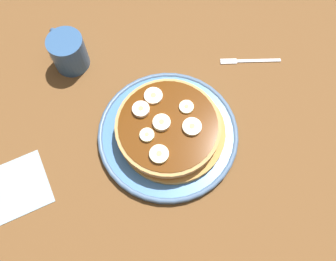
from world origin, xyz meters
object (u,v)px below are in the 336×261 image
Objects in this scene: banana_slice_4 at (186,107)px; banana_slice_6 at (141,110)px; banana_slice_3 at (192,127)px; napkin at (18,187)px; banana_slice_0 at (162,123)px; coffee_mug at (68,51)px; plate at (168,134)px; banana_slice_2 at (147,135)px; pancake_stack at (169,130)px; banana_slice_5 at (153,96)px; fork at (247,61)px; banana_slice_1 at (159,154)px.

banana_slice_6 reaches higher than banana_slice_4.
banana_slice_3 is at bearing -148.51° from banana_slice_6.
napkin is (12.26, 31.31, -5.63)cm from banana_slice_3.
banana_slice_3 reaches higher than banana_slice_4.
banana_slice_4 is (-0.25, -5.63, -0.18)cm from banana_slice_0.
napkin is at bearing 127.14° from coffee_mug.
plate is 10.25× the size of banana_slice_2.
banana_slice_5 reaches higher than pancake_stack.
plate is 6.53cm from banana_slice_3.
banana_slice_5 is at bearing 82.34° from fork.
banana_slice_5 reaches higher than plate.
banana_slice_1 is (-4.53, 4.05, -0.03)cm from banana_slice_0.
banana_slice_1 is 7.91cm from banana_slice_3.
banana_slice_1 is at bearing 113.85° from banana_slice_4.
banana_slice_4 is 0.84× the size of banana_slice_6.
coffee_mug is 0.93× the size of napkin.
banana_slice_5 is at bearing 9.91° from banana_slice_3.
coffee_mug is at bearing 12.08° from plate.
plate is 7.89× the size of banana_slice_1.
coffee_mug is at bearing 9.37° from banana_slice_6.
banana_slice_4 and banana_slice_5 have the same top height.
pancake_stack is 5.91× the size of banana_slice_5.
banana_slice_0 is 25.57cm from fork.
banana_slice_1 reaches higher than banana_slice_5.
banana_slice_2 is 29.02cm from fork.
banana_slice_4 is at bearing -89.78° from banana_slice_2.
banana_slice_1 reaches higher than plate.
plate is 6.49cm from banana_slice_2.
banana_slice_5 is 21.27cm from coffee_mug.
pancake_stack reaches higher than plate.
plate is 7.75× the size of banana_slice_3.
banana_slice_2 reaches higher than fork.
banana_slice_6 is (9.01, -2.69, 0.03)cm from banana_slice_1.
plate is at bearing 13.74° from pancake_stack.
plate reaches higher than napkin.
pancake_stack is 6.33× the size of banana_slice_0.
banana_slice_4 is at bearing -157.84° from coffee_mug.
plate is at bearing 43.94° from banana_slice_3.
coffee_mug is (26.51, 5.68, 0.53)cm from pancake_stack.
fork is (3.21, -24.04, -0.69)cm from plate.
banana_slice_1 is 4.28cm from banana_slice_2.
banana_slice_5 is at bearing 31.32° from banana_slice_4.
banana_slice_1 is 11.73cm from banana_slice_5.
banana_slice_3 is 30.72cm from coffee_mug.
banana_slice_1 is (-3.42, 4.91, 2.38)cm from pancake_stack.
banana_slice_6 reaches higher than napkin.
banana_slice_0 is at bearing 43.66° from banana_slice_3.
napkin is at bearing 70.40° from banana_slice_2.
coffee_mug reaches higher than napkin.
fork is at bearing -76.61° from banana_slice_1.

